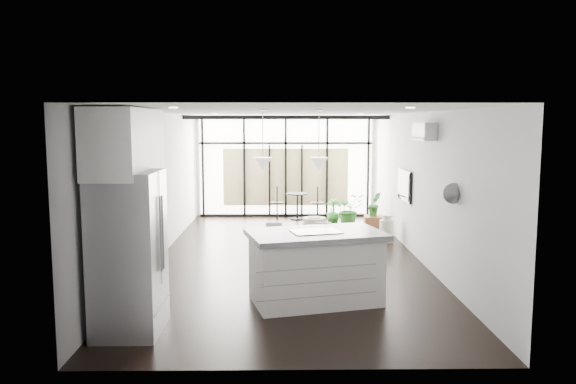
{
  "coord_description": "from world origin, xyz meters",
  "views": [
    {
      "loc": [
        -0.15,
        -10.66,
        2.6
      ],
      "look_at": [
        0.0,
        0.3,
        1.25
      ],
      "focal_mm": 35.0,
      "sensor_mm": 36.0,
      "label": 1
    }
  ],
  "objects_px": {
    "fridge": "(129,253)",
    "island": "(315,267)",
    "milk_can": "(387,228)",
    "tv": "(405,185)",
    "pouf": "(314,227)",
    "console_bench": "(305,247)",
    "sofa": "(296,237)"
  },
  "relations": [
    {
      "from": "pouf",
      "to": "fridge",
      "type": "bearing_deg",
      "value": -113.97
    },
    {
      "from": "fridge",
      "to": "milk_can",
      "type": "bearing_deg",
      "value": 51.31
    },
    {
      "from": "fridge",
      "to": "tv",
      "type": "relative_size",
      "value": 1.83
    },
    {
      "from": "island",
      "to": "milk_can",
      "type": "bearing_deg",
      "value": 51.7
    },
    {
      "from": "island",
      "to": "sofa",
      "type": "xyz_separation_m",
      "value": [
        -0.19,
        3.1,
        -0.2
      ]
    },
    {
      "from": "tv",
      "to": "sofa",
      "type": "bearing_deg",
      "value": -164.49
    },
    {
      "from": "fridge",
      "to": "tv",
      "type": "bearing_deg",
      "value": 47.21
    },
    {
      "from": "console_bench",
      "to": "pouf",
      "type": "distance_m",
      "value": 2.17
    },
    {
      "from": "island",
      "to": "milk_can",
      "type": "relative_size",
      "value": 3.12
    },
    {
      "from": "fridge",
      "to": "sofa",
      "type": "xyz_separation_m",
      "value": [
        2.2,
        4.21,
        -0.68
      ]
    },
    {
      "from": "pouf",
      "to": "sofa",
      "type": "bearing_deg",
      "value": -104.76
    },
    {
      "from": "milk_can",
      "to": "tv",
      "type": "distance_m",
      "value": 1.11
    },
    {
      "from": "island",
      "to": "pouf",
      "type": "xyz_separation_m",
      "value": [
        0.28,
        4.88,
        -0.31
      ]
    },
    {
      "from": "console_bench",
      "to": "tv",
      "type": "height_order",
      "value": "tv"
    },
    {
      "from": "milk_can",
      "to": "fridge",
      "type": "bearing_deg",
      "value": -128.69
    },
    {
      "from": "sofa",
      "to": "milk_can",
      "type": "height_order",
      "value": "sofa"
    },
    {
      "from": "pouf",
      "to": "tv",
      "type": "bearing_deg",
      "value": -32.11
    },
    {
      "from": "pouf",
      "to": "tv",
      "type": "height_order",
      "value": "tv"
    },
    {
      "from": "tv",
      "to": "island",
      "type": "bearing_deg",
      "value": -119.39
    },
    {
      "from": "sofa",
      "to": "console_bench",
      "type": "relative_size",
      "value": 1.3
    },
    {
      "from": "console_bench",
      "to": "pouf",
      "type": "relative_size",
      "value": 2.44
    },
    {
      "from": "island",
      "to": "milk_can",
      "type": "height_order",
      "value": "island"
    },
    {
      "from": "tv",
      "to": "pouf",
      "type": "bearing_deg",
      "value": 147.89
    },
    {
      "from": "tv",
      "to": "milk_can",
      "type": "bearing_deg",
      "value": 124.02
    },
    {
      "from": "sofa",
      "to": "pouf",
      "type": "xyz_separation_m",
      "value": [
        0.47,
        1.78,
        -0.12
      ]
    },
    {
      "from": "pouf",
      "to": "tv",
      "type": "relative_size",
      "value": 0.48
    },
    {
      "from": "island",
      "to": "fridge",
      "type": "xyz_separation_m",
      "value": [
        -2.39,
        -1.12,
        0.49
      ]
    },
    {
      "from": "pouf",
      "to": "milk_can",
      "type": "height_order",
      "value": "milk_can"
    },
    {
      "from": "fridge",
      "to": "pouf",
      "type": "bearing_deg",
      "value": 66.03
    },
    {
      "from": "console_bench",
      "to": "milk_can",
      "type": "height_order",
      "value": "milk_can"
    },
    {
      "from": "milk_can",
      "to": "tv",
      "type": "height_order",
      "value": "tv"
    },
    {
      "from": "fridge",
      "to": "island",
      "type": "bearing_deg",
      "value": 25.06
    }
  ]
}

